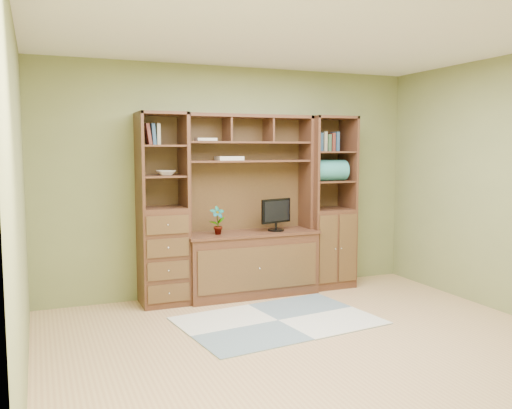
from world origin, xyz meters
name	(u,v)px	position (x,y,z in m)	size (l,w,h in m)	color
room	(318,194)	(0.00, 0.00, 1.30)	(4.60, 4.10, 2.64)	tan
center_hutch	(251,206)	(0.10, 1.73, 1.02)	(1.54, 0.53, 2.05)	#492819
left_tower	(163,209)	(-0.90, 1.77, 1.02)	(0.50, 0.45, 2.05)	#492819
right_tower	(329,202)	(1.12, 1.77, 1.02)	(0.55, 0.45, 2.05)	#492819
rug	(278,321)	(-0.01, 0.74, 0.01)	(1.83, 1.22, 0.01)	#A5ABAB
monitor	(276,209)	(0.39, 1.70, 0.98)	(0.42, 0.19, 0.51)	black
orchid	(217,220)	(-0.31, 1.70, 0.89)	(0.17, 0.11, 0.31)	#B96B3E
magazines	(229,158)	(-0.13, 1.82, 1.56)	(0.28, 0.21, 0.04)	beige
bowl	(166,173)	(-0.86, 1.77, 1.41)	(0.20, 0.20, 0.05)	silver
blanket_teal	(329,170)	(1.09, 1.73, 1.41)	(0.43, 0.25, 0.25)	teal
blanket_red	(333,171)	(1.22, 1.85, 1.40)	(0.39, 0.22, 0.22)	brown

